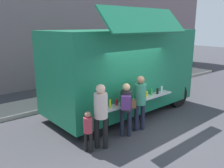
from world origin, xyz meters
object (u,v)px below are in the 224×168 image
Objects in this scene: trash_bin at (150,75)px; customer_front_ordering at (140,99)px; child_near_queue at (88,128)px; customer_rear_waiting at (101,111)px; food_truck_main at (122,69)px; customer_mid_with_backpack at (126,105)px.

customer_front_ordering is at bearing -140.90° from trash_bin.
child_near_queue reaches higher than trash_bin.
trash_bin is 0.93× the size of child_near_queue.
customer_rear_waiting is at bearing -38.25° from child_near_queue.
customer_rear_waiting reaches higher than customer_front_ordering.
customer_rear_waiting is (-1.59, -0.14, 0.03)m from customer_front_ordering.
food_truck_main is 3.52× the size of customer_mid_with_backpack.
customer_mid_with_backpack reaches higher than trash_bin.
customer_front_ordering is 0.98× the size of customer_rear_waiting.
food_truck_main is at bearing -6.00° from customer_rear_waiting.
trash_bin is 6.19m from customer_front_ordering.
customer_front_ordering is at bearing -115.41° from food_truck_main.
customer_front_ordering is 2.01m from child_near_queue.
customer_rear_waiting is (-0.97, -0.08, 0.07)m from customer_mid_with_backpack.
customer_front_ordering reaches higher than trash_bin.
customer_rear_waiting reaches higher than child_near_queue.
trash_bin is 7.56m from customer_rear_waiting.
food_truck_main is 2.19m from customer_mid_with_backpack.
child_near_queue is at bearing -149.41° from trash_bin.
food_truck_main is at bearing -150.57° from trash_bin.
customer_mid_with_backpack is 1.45× the size of child_near_queue.
child_near_queue is at bearing 131.28° from customer_rear_waiting.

